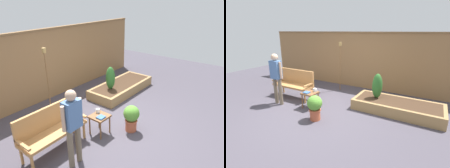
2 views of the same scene
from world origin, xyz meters
The scene contains 11 objects.
ground_plane centered at (0.00, 0.00, 0.00)m, with size 14.00×14.00×0.00m, color #47424C.
fence_back centered at (0.00, 2.60, 1.09)m, with size 8.40×0.14×2.16m.
garden_bench centered at (-1.40, 0.50, 0.54)m, with size 1.44×0.48×0.94m.
side_table centered at (-0.38, 0.05, 0.40)m, with size 0.40×0.40×0.48m.
cup_on_table centered at (-0.30, 0.18, 0.53)m, with size 0.13×0.09×0.10m.
book_on_table centered at (-0.44, -0.03, 0.50)m, with size 0.17×0.16×0.03m, color #38609E.
potted_boxwood centered at (0.17, -0.46, 0.38)m, with size 0.38×0.38×0.65m.
raised_planter_bed centered at (1.89, 1.05, 0.15)m, with size 2.40×1.00×0.30m.
shrub_near_bench centered at (1.29, 1.05, 0.66)m, with size 0.29×0.29×0.73m.
tiki_torch centered at (-0.40, 1.88, 1.22)m, with size 0.10×0.10×1.80m.
person_by_bench centered at (-1.41, -0.21, 0.93)m, with size 0.47×0.20×1.56m.
Camera 2 is at (2.63, -3.57, 2.19)m, focal length 27.36 mm.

